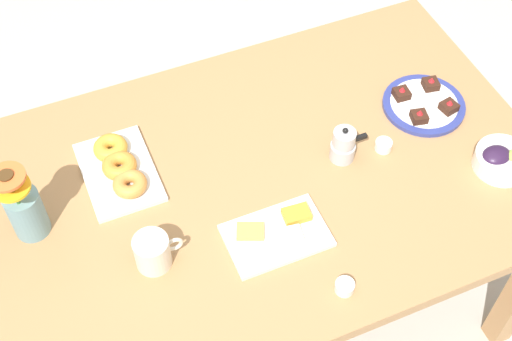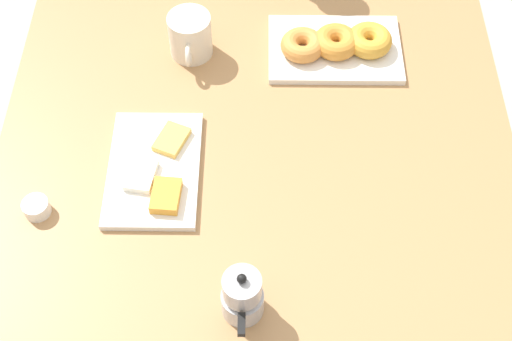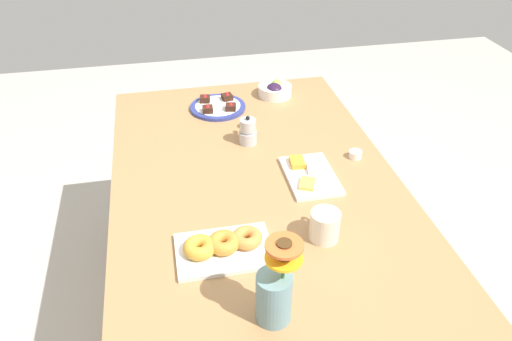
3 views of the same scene
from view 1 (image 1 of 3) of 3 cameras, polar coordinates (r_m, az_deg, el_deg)
ground_plane at (r=2.57m, az=0.00°, el=-10.74°), size 6.00×6.00×0.00m
dining_table at (r=2.01m, az=0.00°, el=-2.19°), size 1.60×1.00×0.74m
coffee_mug at (r=1.77m, az=-8.26°, el=-6.44°), size 0.12×0.09×0.10m
grape_bowl at (r=2.06m, az=19.06°, el=0.83°), size 0.15×0.15×0.07m
cheese_platter at (r=1.83m, az=1.72°, el=-5.07°), size 0.26×0.17×0.03m
croissant_platter at (r=1.97m, az=-10.89°, el=0.20°), size 0.19×0.28×0.05m
jam_cup_honey at (r=2.03m, az=10.17°, el=2.01°), size 0.05×0.05×0.03m
jam_cup_berry at (r=1.76m, az=7.11°, el=-9.19°), size 0.05×0.05×0.03m
dessert_plate at (r=2.17m, az=13.28°, el=5.19°), size 0.24×0.24×0.05m
flower_vase at (r=1.86m, az=-18.00°, el=-3.00°), size 0.10×0.11×0.26m
moka_pot at (r=1.97m, az=7.00°, el=2.01°), size 0.11×0.07×0.12m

